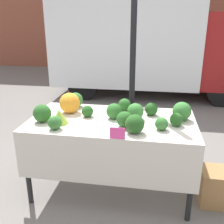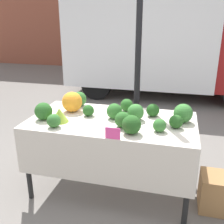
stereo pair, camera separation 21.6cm
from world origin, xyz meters
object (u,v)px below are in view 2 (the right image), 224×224
at_px(parked_truck, 163,39).
at_px(price_sign, 113,133).
at_px(orange_cauliflower, 72,102).
at_px(produce_crate, 222,193).

distance_m(parked_truck, price_sign, 4.44).
xyz_separation_m(orange_cauliflower, price_sign, (0.59, -0.56, -0.06)).
bearing_deg(parked_truck, price_sign, -90.81).
bearing_deg(orange_cauliflower, produce_crate, -7.54).
height_order(price_sign, produce_crate, price_sign).
xyz_separation_m(orange_cauliflower, produce_crate, (1.57, -0.21, -0.72)).
xyz_separation_m(parked_truck, produce_crate, (0.92, -4.07, -1.12)).
relative_size(orange_cauliflower, produce_crate, 0.52).
bearing_deg(orange_cauliflower, price_sign, -43.41).
xyz_separation_m(parked_truck, price_sign, (-0.06, -4.41, -0.46)).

